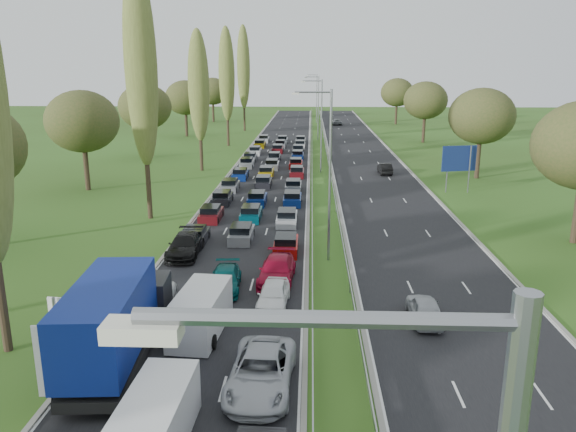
{
  "coord_description": "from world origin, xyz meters",
  "views": [
    {
      "loc": [
        3.16,
        4.76,
        13.32
      ],
      "look_at": [
        1.33,
        49.59,
        1.5
      ],
      "focal_mm": 35.0,
      "sensor_mm": 36.0,
      "label": 1
    }
  ],
  "objects_px": {
    "near_car_2": "(151,301)",
    "info_sign": "(62,311)",
    "near_car_3": "(185,245)",
    "white_van_front": "(157,417)",
    "white_van_rear": "(201,310)",
    "direction_sign": "(459,161)",
    "blue_lorry": "(116,320)"
  },
  "relations": [
    {
      "from": "white_van_rear",
      "to": "direction_sign",
      "type": "xyz_separation_m",
      "value": [
        21.84,
        34.84,
        2.43
      ]
    },
    {
      "from": "near_car_3",
      "to": "white_van_rear",
      "type": "relative_size",
      "value": 0.98
    },
    {
      "from": "white_van_rear",
      "to": "direction_sign",
      "type": "bearing_deg",
      "value": 62.7
    },
    {
      "from": "near_car_3",
      "to": "white_van_rear",
      "type": "height_order",
      "value": "white_van_rear"
    },
    {
      "from": "direction_sign",
      "to": "blue_lorry",
      "type": "bearing_deg",
      "value": -123.2
    },
    {
      "from": "near_car_2",
      "to": "info_sign",
      "type": "bearing_deg",
      "value": -144.24
    },
    {
      "from": "near_car_3",
      "to": "blue_lorry",
      "type": "height_order",
      "value": "blue_lorry"
    },
    {
      "from": "near_car_3",
      "to": "direction_sign",
      "type": "distance_m",
      "value": 34.2
    },
    {
      "from": "near_car_3",
      "to": "white_van_front",
      "type": "relative_size",
      "value": 1.02
    },
    {
      "from": "direction_sign",
      "to": "near_car_2",
      "type": "bearing_deg",
      "value": -127.55
    },
    {
      "from": "white_van_front",
      "to": "direction_sign",
      "type": "distance_m",
      "value": 49.12
    },
    {
      "from": "near_car_3",
      "to": "blue_lorry",
      "type": "xyz_separation_m",
      "value": [
        0.28,
        -15.55,
        1.37
      ]
    },
    {
      "from": "near_car_3",
      "to": "info_sign",
      "type": "distance_m",
      "value": 13.41
    },
    {
      "from": "white_van_front",
      "to": "near_car_2",
      "type": "bearing_deg",
      "value": 109.01
    },
    {
      "from": "blue_lorry",
      "to": "direction_sign",
      "type": "bearing_deg",
      "value": 52.69
    },
    {
      "from": "blue_lorry",
      "to": "white_van_front",
      "type": "distance_m",
      "value": 6.7
    },
    {
      "from": "blue_lorry",
      "to": "near_car_2",
      "type": "bearing_deg",
      "value": 86.5
    },
    {
      "from": "direction_sign",
      "to": "white_van_rear",
      "type": "bearing_deg",
      "value": -122.08
    },
    {
      "from": "white_van_rear",
      "to": "info_sign",
      "type": "relative_size",
      "value": 2.63
    },
    {
      "from": "white_van_rear",
      "to": "info_sign",
      "type": "xyz_separation_m",
      "value": [
        -6.96,
        -0.88,
        0.23
      ]
    },
    {
      "from": "blue_lorry",
      "to": "white_van_rear",
      "type": "xyz_separation_m",
      "value": [
        3.24,
        3.48,
        -1.04
      ]
    },
    {
      "from": "blue_lorry",
      "to": "white_van_rear",
      "type": "height_order",
      "value": "blue_lorry"
    },
    {
      "from": "white_van_front",
      "to": "info_sign",
      "type": "bearing_deg",
      "value": 132.66
    },
    {
      "from": "near_car_3",
      "to": "direction_sign",
      "type": "bearing_deg",
      "value": 41.06
    },
    {
      "from": "blue_lorry",
      "to": "white_van_front",
      "type": "relative_size",
      "value": 1.89
    },
    {
      "from": "near_car_2",
      "to": "near_car_3",
      "type": "relative_size",
      "value": 0.92
    },
    {
      "from": "near_car_2",
      "to": "blue_lorry",
      "type": "height_order",
      "value": "blue_lorry"
    },
    {
      "from": "near_car_2",
      "to": "info_sign",
      "type": "relative_size",
      "value": 2.37
    },
    {
      "from": "near_car_2",
      "to": "white_van_rear",
      "type": "xyz_separation_m",
      "value": [
        3.3,
        -2.13,
        0.43
      ]
    },
    {
      "from": "blue_lorry",
      "to": "white_van_front",
      "type": "bearing_deg",
      "value": -63.3
    },
    {
      "from": "blue_lorry",
      "to": "white_van_front",
      "type": "xyz_separation_m",
      "value": [
        3.39,
        -5.68,
        -1.08
      ]
    },
    {
      "from": "white_van_front",
      "to": "white_van_rear",
      "type": "relative_size",
      "value": 0.96
    }
  ]
}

